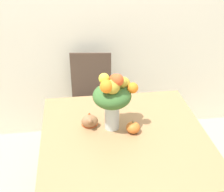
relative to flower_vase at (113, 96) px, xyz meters
The scene contains 6 objects.
wall_back 1.22m from the flower_vase, 86.87° to the left, with size 8.00×0.06×2.70m.
dining_table 0.37m from the flower_vase, 57.12° to the right, with size 1.13×1.16×0.78m.
flower_vase is the anchor object (origin of this frame).
pumpkin 0.26m from the flower_vase, 31.51° to the right, with size 0.10×0.10×0.09m.
turkey_figurine 0.27m from the flower_vase, 163.77° to the left, with size 0.12×0.16×0.10m.
dining_chair_near_window 1.02m from the flower_vase, 96.72° to the left, with size 0.47×0.47×0.96m.
Camera 1 is at (-0.31, -1.71, 2.04)m, focal length 50.00 mm.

